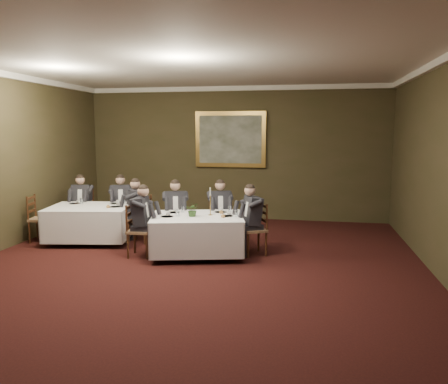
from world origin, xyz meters
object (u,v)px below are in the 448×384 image
(diner_main_endleft, at_px, (140,229))
(chair_sec_backleft, at_px, (83,220))
(chair_main_endright, at_px, (254,240))
(chair_sec_backright, at_px, (122,220))
(painting, at_px, (230,139))
(chair_sec_endleft, at_px, (41,228))
(candlestick, at_px, (210,205))
(diner_sec_endright, at_px, (140,218))
(centerpiece, at_px, (193,209))
(table_main, at_px, (197,232))
(chair_sec_endright, at_px, (141,229))
(chair_main_backright, at_px, (220,230))
(diner_sec_backleft, at_px, (83,211))
(diner_main_endright, at_px, (254,228))
(table_second, at_px, (90,221))
(diner_main_backleft, at_px, (176,220))
(diner_sec_backright, at_px, (122,211))
(diner_main_backright, at_px, (220,219))
(chair_main_endleft, at_px, (140,241))
(chair_main_backleft, at_px, (176,230))

(diner_main_endleft, distance_m, chair_sec_backleft, 2.61)
(chair_main_endright, height_order, chair_sec_backright, same)
(painting, bearing_deg, chair_sec_endleft, -137.89)
(chair_sec_backleft, bearing_deg, candlestick, 150.97)
(diner_sec_endright, bearing_deg, centerpiece, -119.81)
(table_main, height_order, chair_sec_endright, chair_sec_endright)
(chair_main_backright, height_order, chair_sec_backright, same)
(diner_sec_backleft, bearing_deg, chair_sec_endright, 151.93)
(diner_main_endright, relative_size, chair_sec_endleft, 1.35)
(table_second, distance_m, chair_sec_backleft, 0.99)
(diner_main_backleft, bearing_deg, diner_sec_backright, -44.60)
(candlestick, bearing_deg, diner_main_backright, 89.30)
(painting, bearing_deg, diner_main_endright, -72.78)
(diner_sec_backright, bearing_deg, chair_main_endright, 139.92)
(diner_sec_endright, relative_size, painting, 0.72)
(chair_main_backright, relative_size, chair_main_endleft, 1.00)
(table_main, bearing_deg, chair_sec_endleft, 173.46)
(table_main, relative_size, chair_main_backleft, 1.97)
(table_main, distance_m, diner_main_backright, 0.98)
(chair_main_endright, relative_size, diner_sec_endright, 0.74)
(chair_main_backleft, bearing_deg, chair_main_endleft, 50.07)
(chair_sec_backleft, bearing_deg, chair_main_backright, 164.87)
(candlestick, bearing_deg, diner_main_endright, 10.27)
(diner_main_backright, relative_size, chair_sec_backleft, 1.35)
(chair_main_backright, distance_m, chair_sec_backright, 2.49)
(chair_main_endleft, relative_size, centerpiece, 3.64)
(table_main, height_order, diner_main_backright, diner_main_backright)
(candlestick, bearing_deg, chair_main_backleft, 144.05)
(table_second, xyz_separation_m, centerpiece, (2.43, -0.66, 0.45))
(diner_sec_backleft, xyz_separation_m, chair_sec_endright, (1.64, -0.59, -0.23))
(centerpiece, bearing_deg, diner_main_backleft, 125.92)
(chair_sec_backleft, bearing_deg, diner_main_endleft, 133.43)
(diner_main_backright, height_order, chair_sec_endleft, diner_main_backright)
(diner_sec_backleft, bearing_deg, chair_main_endright, 156.92)
(chair_sec_backleft, relative_size, diner_sec_backright, 0.74)
(diner_main_endleft, bearing_deg, table_second, -123.44)
(chair_main_backright, height_order, diner_main_endleft, diner_main_endleft)
(chair_sec_backright, bearing_deg, table_second, 53.06)
(chair_main_endright, xyz_separation_m, centerpiece, (-1.11, -0.33, 0.62))
(diner_main_endleft, distance_m, chair_sec_endleft, 2.60)
(table_second, height_order, diner_main_backleft, diner_main_backleft)
(diner_main_endright, distance_m, chair_sec_endleft, 4.60)
(table_main, distance_m, chair_main_endright, 1.10)
(table_main, bearing_deg, diner_sec_backleft, 156.30)
(diner_main_endleft, xyz_separation_m, chair_main_endright, (2.09, 0.51, -0.23))
(diner_main_endright, bearing_deg, painting, -10.87)
(centerpiece, bearing_deg, diner_sec_endright, 148.95)
(diner_main_backleft, distance_m, chair_sec_endleft, 2.93)
(chair_main_endleft, height_order, diner_sec_backright, diner_sec_backright)
(chair_sec_backleft, relative_size, diner_sec_backleft, 0.74)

